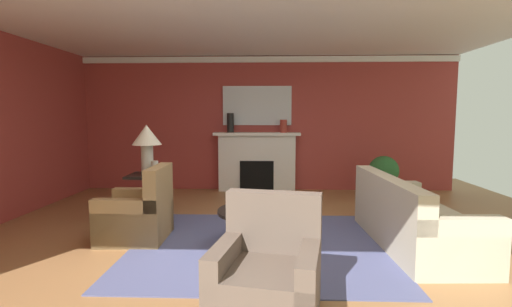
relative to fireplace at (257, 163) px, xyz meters
The scene contains 18 objects.
ground_plane 3.24m from the fireplace, 88.60° to the right, with size 9.77×9.77×0.00m, color olive.
wall_fireplace 0.86m from the fireplace, 69.60° to the left, with size 8.11×0.12×2.83m, color #9E3833.
ceiling_panel 3.68m from the fireplace, 88.45° to the right, with size 8.11×7.28×0.06m, color white.
crown_moulding 2.17m from the fireplace, 59.04° to the left, with size 8.11×0.08×0.12m, color white.
area_rug 3.39m from the fireplace, 87.76° to the right, with size 3.05×2.71×0.01m, color #4C517A.
fireplace is the anchor object (origin of this frame).
mantel_mirror 1.22m from the fireplace, 90.00° to the left, with size 1.44×0.04×0.82m, color silver.
sofa 3.84m from the fireplace, 58.55° to the right, with size 0.99×2.14×0.85m.
armchair_near_window 3.48m from the fireplace, 114.19° to the right, with size 0.81×0.81×0.95m.
armchair_facing_fireplace 4.97m from the fireplace, 87.15° to the right, with size 0.93×0.93×0.95m.
coffee_table 3.35m from the fireplace, 87.76° to the right, with size 1.00×1.00×0.45m.
side_table 2.75m from the fireplace, 125.32° to the right, with size 0.56×0.56×0.70m.
table_lamp 2.82m from the fireplace, 125.32° to the right, with size 0.44×0.44×0.75m.
vase_on_side_table 2.77m from the fireplace, 121.34° to the right, with size 0.10×0.10×0.22m, color beige.
vase_mantel_right 0.96m from the fireplace, ahead, with size 0.14×0.14×0.27m, color #9E3328.
vase_mantel_left 1.02m from the fireplace, behind, with size 0.14×0.14×0.40m, color black.
book_red_cover 3.44m from the fireplace, 87.84° to the right, with size 0.24×0.17×0.05m, color tan.
potted_plant 2.53m from the fireplace, 17.22° to the right, with size 0.56×0.56×0.83m.
Camera 1 is at (0.18, -4.60, 1.59)m, focal length 26.21 mm.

